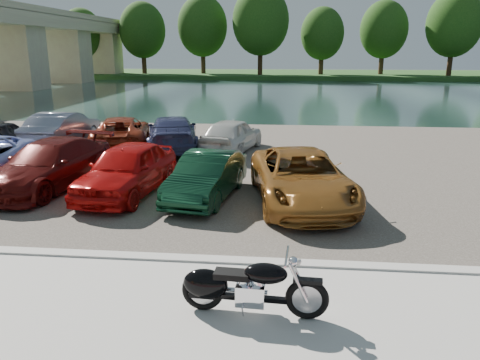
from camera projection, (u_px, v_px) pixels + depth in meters
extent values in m
plane|color=#595447|center=(210.00, 321.00, 7.39)|extent=(200.00, 200.00, 0.00)
cube|color=#BAB6AF|center=(199.00, 358.00, 6.42)|extent=(60.00, 6.00, 0.10)
cube|color=#BAB6AF|center=(226.00, 262.00, 9.29)|extent=(60.00, 0.30, 0.14)
cube|color=#3F3B33|center=(256.00, 161.00, 17.93)|extent=(60.00, 18.00, 0.04)
cube|color=#182C2A|center=(276.00, 94.00, 45.73)|extent=(120.00, 40.00, 0.00)
cube|color=#1D4518|center=(281.00, 74.00, 76.32)|extent=(120.00, 24.00, 0.60)
cube|color=tan|center=(12.00, 55.00, 49.36)|extent=(6.00, 4.00, 7.20)
cube|color=tan|center=(64.00, 54.00, 60.86)|extent=(6.00, 4.00, 7.20)
cube|color=tan|center=(100.00, 54.00, 72.37)|extent=(6.00, 4.00, 7.20)
cylinder|color=#332012|center=(84.00, 59.00, 71.42)|extent=(0.70, 0.70, 4.50)
ellipsoid|color=#18390F|center=(82.00, 34.00, 70.45)|extent=(6.30, 6.30, 7.56)
cylinder|color=#332012|center=(144.00, 57.00, 71.84)|extent=(0.70, 0.70, 4.95)
ellipsoid|color=#18390F|center=(142.00, 30.00, 70.77)|extent=(6.93, 6.93, 8.32)
cylinder|color=#332012|center=(203.00, 56.00, 72.26)|extent=(0.70, 0.70, 5.40)
ellipsoid|color=#18390F|center=(203.00, 26.00, 71.10)|extent=(7.56, 7.56, 9.07)
cylinder|color=#332012|center=(260.00, 54.00, 68.65)|extent=(0.70, 0.70, 5.85)
ellipsoid|color=#18390F|center=(261.00, 21.00, 67.39)|extent=(8.19, 8.19, 9.83)
cylinder|color=#332012|center=(321.00, 59.00, 69.31)|extent=(0.70, 0.70, 4.50)
ellipsoid|color=#18390F|center=(322.00, 34.00, 68.34)|extent=(6.30, 6.30, 7.56)
cylinder|color=#332012|center=(382.00, 57.00, 69.73)|extent=(0.70, 0.70, 4.95)
ellipsoid|color=#18390F|center=(384.00, 29.00, 68.67)|extent=(6.93, 6.93, 8.32)
cylinder|color=#332012|center=(451.00, 56.00, 66.12)|extent=(0.70, 0.70, 5.40)
ellipsoid|color=#18390F|center=(454.00, 24.00, 64.96)|extent=(7.56, 7.56, 9.07)
torus|color=black|center=(307.00, 299.00, 7.19)|extent=(0.69, 0.16, 0.68)
torus|color=black|center=(203.00, 290.00, 7.45)|extent=(0.69, 0.16, 0.68)
cylinder|color=#B2B2B7|center=(307.00, 299.00, 7.19)|extent=(0.46, 0.09, 0.46)
cylinder|color=#B2B2B7|center=(203.00, 290.00, 7.45)|extent=(0.46, 0.09, 0.46)
cylinder|color=silver|center=(298.00, 283.00, 7.04)|extent=(0.33, 0.07, 0.63)
cylinder|color=silver|center=(299.00, 277.00, 7.23)|extent=(0.33, 0.07, 0.63)
cylinder|color=silver|center=(287.00, 256.00, 7.06)|extent=(0.08, 0.75, 0.04)
sphere|color=silver|center=(293.00, 262.00, 7.06)|extent=(0.17, 0.17, 0.16)
sphere|color=silver|center=(298.00, 262.00, 7.05)|extent=(0.12, 0.12, 0.11)
cube|color=black|center=(308.00, 281.00, 7.11)|extent=(0.46, 0.17, 0.06)
cube|color=black|center=(254.00, 298.00, 7.34)|extent=(1.20, 0.17, 0.08)
cube|color=silver|center=(251.00, 294.00, 7.32)|extent=(0.47, 0.35, 0.34)
cylinder|color=silver|center=(257.00, 283.00, 7.26)|extent=(0.25, 0.19, 0.27)
cylinder|color=silver|center=(245.00, 282.00, 7.29)|extent=(0.25, 0.19, 0.27)
ellipsoid|color=black|center=(266.00, 273.00, 7.19)|extent=(0.70, 0.40, 0.32)
cube|color=black|center=(232.00, 274.00, 7.29)|extent=(0.57, 0.31, 0.10)
ellipsoid|color=black|center=(206.00, 284.00, 7.41)|extent=(0.75, 0.38, 0.50)
cube|color=black|center=(203.00, 288.00, 7.43)|extent=(0.41, 0.20, 0.30)
cylinder|color=silver|center=(234.00, 295.00, 7.56)|extent=(1.10, 0.16, 0.09)
cylinder|color=silver|center=(234.00, 290.00, 7.54)|extent=(1.10, 0.16, 0.09)
cylinder|color=#B2B2B7|center=(243.00, 312.00, 7.23)|extent=(0.03, 0.14, 0.22)
imported|color=#4F0D0B|center=(50.00, 165.00, 14.23)|extent=(2.79, 5.22, 1.44)
imported|color=#B70D0C|center=(127.00, 169.00, 13.59)|extent=(2.27, 4.57, 1.50)
imported|color=#0D311D|center=(207.00, 176.00, 13.22)|extent=(1.96, 4.09, 1.29)
imported|color=#935B22|center=(301.00, 178.00, 12.80)|extent=(3.21, 5.52, 1.44)
imported|color=black|center=(2.00, 135.00, 19.76)|extent=(1.74, 3.77, 1.25)
imported|color=slate|center=(63.00, 129.00, 20.33)|extent=(1.66, 4.67, 1.53)
imported|color=maroon|center=(121.00, 132.00, 20.21)|extent=(3.31, 5.21, 1.34)
imported|color=navy|center=(173.00, 133.00, 19.63)|extent=(3.18, 5.33, 1.45)
imported|color=silver|center=(232.00, 135.00, 19.41)|extent=(2.57, 4.37, 1.40)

